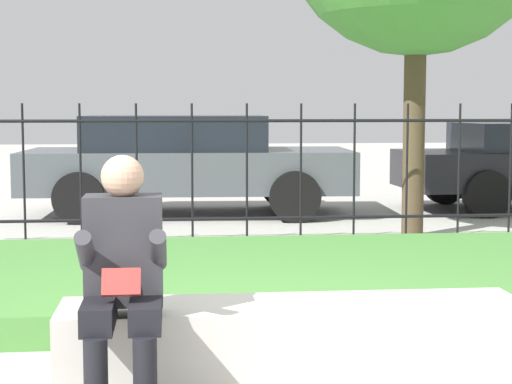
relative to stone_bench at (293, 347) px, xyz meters
name	(u,v)px	position (x,y,z in m)	size (l,w,h in m)	color
ground_plane	(268,382)	(-0.13, 0.00, -0.19)	(60.00, 60.00, 0.00)	#B2AFA8
stone_bench	(293,347)	(0.00, 0.00, 0.00)	(2.46, 0.53, 0.43)	beige
person_seated_reader	(123,273)	(-0.87, -0.30, 0.47)	(0.42, 0.73, 1.23)	black
grass_berm	(236,279)	(-0.13, 2.24, -0.08)	(8.81, 3.09, 0.21)	#4C893D
iron_fence	(220,172)	(-0.13, 4.43, 0.60)	(6.81, 0.03, 1.50)	black
car_parked_center	(185,161)	(-0.44, 7.22, 0.54)	(4.44, 2.10, 1.35)	#4C5156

